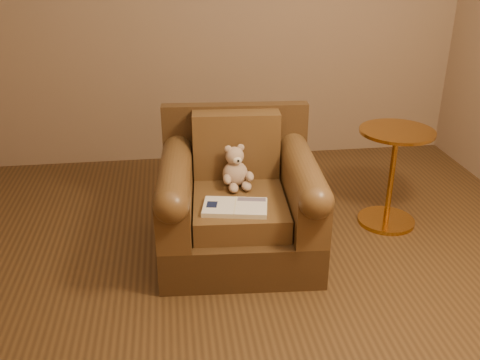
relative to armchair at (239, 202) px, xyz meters
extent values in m
plane|color=#4C331A|center=(-0.02, -0.50, -0.31)|extent=(4.00, 4.00, 0.00)
cube|color=#422C16|center=(0.00, -0.04, -0.18)|extent=(0.94, 0.90, 0.25)
cube|color=#422C16|center=(0.02, 0.34, 0.21)|extent=(0.89, 0.15, 0.55)
cube|color=brown|center=(-0.01, -0.08, 0.01)|extent=(0.56, 0.65, 0.13)
cube|color=brown|center=(0.02, 0.22, 0.27)|extent=(0.52, 0.18, 0.40)
cube|color=brown|center=(-0.36, -0.06, 0.08)|extent=(0.23, 0.76, 0.28)
cube|color=brown|center=(0.35, -0.11, 0.08)|extent=(0.23, 0.76, 0.28)
cylinder|color=brown|center=(-0.36, -0.06, 0.22)|extent=(0.23, 0.76, 0.18)
cylinder|color=brown|center=(0.35, -0.11, 0.22)|extent=(0.23, 0.76, 0.18)
ellipsoid|color=tan|center=(-0.01, 0.09, 0.14)|extent=(0.15, 0.13, 0.15)
sphere|color=tan|center=(-0.01, 0.09, 0.25)|extent=(0.11, 0.11, 0.11)
ellipsoid|color=tan|center=(-0.05, 0.09, 0.30)|extent=(0.04, 0.02, 0.04)
ellipsoid|color=tan|center=(0.03, 0.11, 0.30)|extent=(0.04, 0.02, 0.04)
ellipsoid|color=beige|center=(0.00, 0.04, 0.24)|extent=(0.05, 0.03, 0.04)
sphere|color=black|center=(0.00, 0.03, 0.25)|extent=(0.02, 0.02, 0.02)
ellipsoid|color=tan|center=(-0.06, 0.01, 0.14)|extent=(0.05, 0.10, 0.05)
ellipsoid|color=tan|center=(0.07, 0.04, 0.14)|extent=(0.05, 0.10, 0.05)
ellipsoid|color=tan|center=(-0.03, -0.01, 0.10)|extent=(0.06, 0.10, 0.05)
ellipsoid|color=tan|center=(0.05, 0.00, 0.10)|extent=(0.06, 0.10, 0.05)
cube|color=beige|center=(-0.05, -0.23, 0.08)|extent=(0.37, 0.27, 0.02)
cube|color=white|center=(-0.13, -0.21, 0.10)|extent=(0.20, 0.23, 0.00)
cube|color=white|center=(0.04, -0.24, 0.10)|extent=(0.20, 0.23, 0.00)
cube|color=beige|center=(-0.05, -0.23, 0.10)|extent=(0.05, 0.20, 0.00)
cube|color=#0F1638|center=(-0.17, -0.20, 0.10)|extent=(0.07, 0.08, 0.00)
cube|color=slate|center=(0.05, -0.17, 0.10)|extent=(0.16, 0.07, 0.00)
cylinder|color=#C08634|center=(1.00, 0.18, -0.29)|extent=(0.37, 0.37, 0.03)
cylinder|color=#C08634|center=(1.00, 0.18, 0.01)|extent=(0.04, 0.04, 0.60)
cylinder|color=#C08634|center=(1.00, 0.18, 0.32)|extent=(0.46, 0.46, 0.02)
cylinder|color=#C08634|center=(1.00, 0.18, 0.31)|extent=(0.04, 0.04, 0.02)
camera|label=1|loc=(-0.36, -2.74, 1.40)|focal=40.00mm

